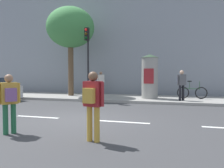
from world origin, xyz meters
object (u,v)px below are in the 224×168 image
at_px(pedestrian_near_pole, 9,99).
at_px(pedestrian_tallest, 181,83).
at_px(pedestrian_in_red_top, 93,100).
at_px(poster_column, 150,76).
at_px(pedestrian_with_bag, 101,81).
at_px(traffic_light, 87,51).
at_px(bicycle_leaning, 192,92).
at_px(street_tree, 70,28).

height_order(pedestrian_near_pole, pedestrian_tallest, pedestrian_tallest).
distance_m(pedestrian_in_red_top, pedestrian_tallest, 8.69).
height_order(poster_column, pedestrian_near_pole, poster_column).
relative_size(pedestrian_in_red_top, pedestrian_with_bag, 1.03).
distance_m(traffic_light, pedestrian_tallest, 5.77).
distance_m(pedestrian_in_red_top, bicycle_leaning, 10.04).
bearing_deg(pedestrian_tallest, pedestrian_in_red_top, -104.58).
height_order(street_tree, pedestrian_near_pole, street_tree).
relative_size(pedestrian_in_red_top, pedestrian_tallest, 1.01).
bearing_deg(street_tree, pedestrian_with_bag, 39.87).
xyz_separation_m(traffic_light, poster_column, (3.55, 1.40, -1.49)).
distance_m(poster_column, street_tree, 6.44).
distance_m(traffic_light, pedestrian_near_pole, 7.96).
bearing_deg(pedestrian_with_bag, street_tree, -140.13).
height_order(poster_column, street_tree, street_tree).
distance_m(street_tree, pedestrian_near_pole, 10.56).
distance_m(pedestrian_with_bag, bicycle_leaning, 6.48).
xyz_separation_m(street_tree, pedestrian_near_pole, (2.73, -9.46, -3.84)).
bearing_deg(pedestrian_near_pole, pedestrian_tallest, 60.87).
height_order(pedestrian_with_bag, bicycle_leaning, pedestrian_with_bag).
height_order(pedestrian_in_red_top, pedestrian_with_bag, pedestrian_with_bag).
distance_m(pedestrian_tallest, bicycle_leaning, 1.51).
bearing_deg(pedestrian_near_pole, street_tree, 106.11).
distance_m(pedestrian_near_pole, bicycle_leaning, 10.95).
bearing_deg(traffic_light, poster_column, 21.47).
bearing_deg(pedestrian_in_red_top, bicycle_leaning, 73.60).
distance_m(street_tree, pedestrian_in_red_top, 11.48).
bearing_deg(traffic_light, street_tree, 137.63).
relative_size(poster_column, pedestrian_in_red_top, 1.56).
bearing_deg(pedestrian_tallest, pedestrian_near_pole, -119.13).
bearing_deg(pedestrian_with_bag, traffic_light, -85.67).
distance_m(street_tree, pedestrian_tallest, 8.32).
bearing_deg(bicycle_leaning, street_tree, -179.20).
xyz_separation_m(street_tree, pedestrian_with_bag, (1.72, 1.44, -3.69)).
xyz_separation_m(pedestrian_near_pole, pedestrian_tallest, (4.66, 8.36, 0.18)).
relative_size(street_tree, pedestrian_with_bag, 3.65).
distance_m(poster_column, pedestrian_tallest, 2.03).
relative_size(pedestrian_tallest, bicycle_leaning, 0.97).
height_order(pedestrian_tallest, bicycle_leaning, pedestrian_tallest).
relative_size(street_tree, bicycle_leaning, 3.46).
bearing_deg(street_tree, bicycle_leaning, 0.80).
relative_size(street_tree, pedestrian_tallest, 3.57).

